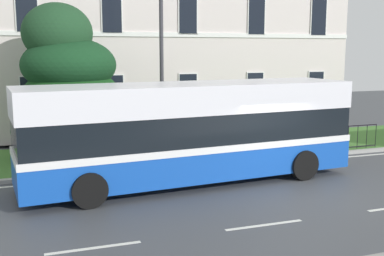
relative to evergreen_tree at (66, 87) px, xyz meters
name	(u,v)px	position (x,y,z in m)	size (l,w,h in m)	color
ground_plane	(281,187)	(5.68, -6.27, -2.72)	(60.00, 56.00, 0.18)	#414448
iron_verge_railing	(235,145)	(5.75, -2.76, -2.08)	(12.71, 0.04, 0.97)	black
evergreen_tree	(66,87)	(0.00, 0.00, 0.00)	(4.12, 3.97, 5.71)	#423328
single_decker_bus	(191,131)	(3.28, -4.85, -1.07)	(10.56, 3.30, 3.09)	#144BB5
street_lamp_post	(161,41)	(3.09, -2.26, 1.71)	(0.36, 0.24, 7.58)	#333338
litter_bin	(241,138)	(6.40, -1.83, -2.00)	(0.51, 0.51, 1.15)	black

